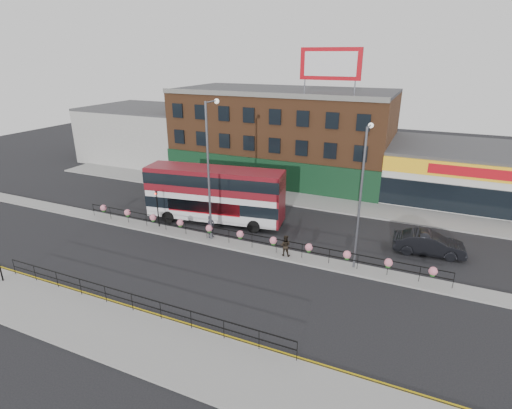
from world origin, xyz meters
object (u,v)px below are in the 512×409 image
at_px(double_decker_bus, 215,190).
at_px(lamp_column_east, 362,187).
at_px(car, 429,244).
at_px(pedestrian_a, 211,227).
at_px(pedestrian_b, 285,246).
at_px(lamp_column_west, 210,160).

xyz_separation_m(double_decker_bus, lamp_column_east, (12.93, -3.18, 2.94)).
relative_size(car, lamp_column_east, 0.53).
height_order(pedestrian_a, pedestrian_b, pedestrian_a).
bearing_deg(lamp_column_east, pedestrian_a, -179.60).
height_order(car, lamp_column_west, lamp_column_west).
xyz_separation_m(pedestrian_a, lamp_column_west, (0.17, 0.01, 5.50)).
distance_m(double_decker_bus, pedestrian_a, 4.05).
height_order(double_decker_bus, lamp_column_east, lamp_column_east).
bearing_deg(car, double_decker_bus, 88.05).
bearing_deg(pedestrian_a, lamp_column_east, -68.22).
relative_size(double_decker_bus, car, 2.37).
bearing_deg(lamp_column_west, double_decker_bus, 115.56).
bearing_deg(double_decker_bus, pedestrian_b, -25.50).
bearing_deg(lamp_column_west, car, 15.20).
xyz_separation_m(double_decker_bus, car, (17.59, 1.11, -2.18)).
bearing_deg(pedestrian_b, lamp_column_west, -12.85).
bearing_deg(lamp_column_east, double_decker_bus, 166.18).
bearing_deg(car, pedestrian_a, 99.54).
bearing_deg(car, lamp_column_east, 127.09).
relative_size(lamp_column_west, lamp_column_east, 1.11).
bearing_deg(pedestrian_b, car, -160.98).
bearing_deg(pedestrian_b, pedestrian_a, -12.61).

